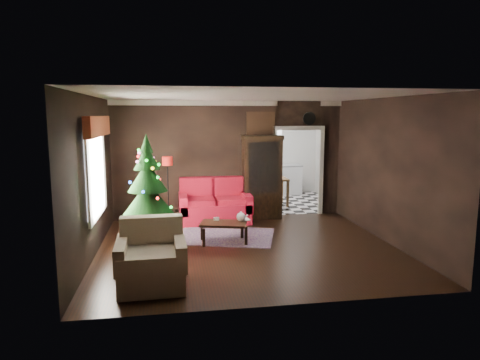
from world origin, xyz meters
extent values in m
plane|color=black|center=(0.00, 0.00, 0.00)|extent=(5.50, 5.50, 0.00)
plane|color=white|center=(0.00, 0.00, 2.80)|extent=(5.50, 5.50, 0.00)
plane|color=black|center=(0.00, 2.50, 1.40)|extent=(5.50, 0.00, 5.50)
plane|color=black|center=(0.00, -2.50, 1.40)|extent=(5.50, 0.00, 5.50)
plane|color=black|center=(-2.75, 0.00, 1.40)|extent=(0.00, 5.50, 5.50)
plane|color=black|center=(2.75, 0.00, 1.40)|extent=(0.00, 5.50, 5.50)
cube|color=white|center=(-2.71, 0.20, 1.45)|extent=(0.05, 1.60, 1.40)
cube|color=#A34628|center=(-2.63, 0.20, 2.27)|extent=(0.12, 2.10, 0.35)
plane|color=white|center=(1.70, 4.00, 0.00)|extent=(3.00, 3.00, 0.00)
cube|color=white|center=(1.70, 5.45, 1.70)|extent=(0.70, 0.06, 0.70)
cube|color=#644957|center=(-0.33, 0.81, 0.01)|extent=(2.29, 1.92, 0.01)
cylinder|color=silver|center=(-0.55, 0.59, 0.43)|extent=(0.07, 0.07, 0.05)
cylinder|color=silver|center=(-0.50, 0.58, 0.44)|extent=(0.08, 0.08, 0.06)
imported|color=tan|center=(-0.06, 0.53, 0.53)|extent=(0.18, 0.04, 0.25)
cylinder|color=silver|center=(1.95, 2.45, 2.38)|extent=(0.32, 0.32, 0.06)
cube|color=tan|center=(0.75, 2.46, 2.25)|extent=(0.62, 0.05, 0.52)
cube|color=white|center=(1.70, 5.20, 0.45)|extent=(1.80, 0.60, 0.90)
camera|label=1|loc=(-1.39, -7.63, 2.47)|focal=32.08mm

